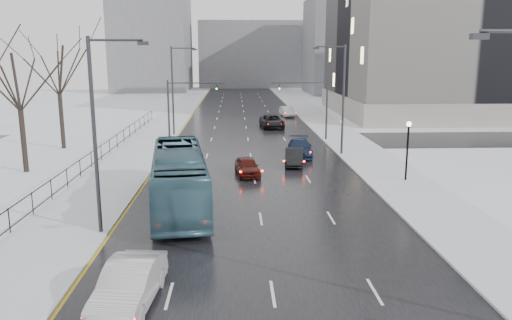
{
  "coord_description": "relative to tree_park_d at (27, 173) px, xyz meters",
  "views": [
    {
      "loc": [
        -1.41,
        -4.79,
        9.14
      ],
      "look_at": [
        -0.08,
        26.42,
        2.5
      ],
      "focal_mm": 35.0,
      "sensor_mm": 36.0,
      "label": 1
    }
  ],
  "objects": [
    {
      "name": "tree_park_e",
      "position": [
        -0.4,
        10.0,
        0.0
      ],
      "size": [
        9.45,
        9.45,
        13.5
      ],
      "primitive_type": null,
      "color": "black",
      "rests_on": "ground"
    },
    {
      "name": "no_uturn_sign",
      "position": [
        27.0,
        10.0,
        2.3
      ],
      "size": [
        0.6,
        0.06,
        2.7
      ],
      "color": "#2D2D33",
      "rests_on": "sidewalk_right"
    },
    {
      "name": "mast_signal_right",
      "position": [
        25.13,
        14.0,
        4.11
      ],
      "size": [
        6.1,
        0.33,
        6.5
      ],
      "color": "#2D2D33",
      "rests_on": "ground"
    },
    {
      "name": "streetlight_l_far",
      "position": [
        9.63,
        18.0,
        5.62
      ],
      "size": [
        2.95,
        0.25,
        10.0
      ],
      "color": "#2D2D33",
      "rests_on": "ground"
    },
    {
      "name": "sedan_right_cross",
      "position": [
        21.06,
        23.63,
        0.84
      ],
      "size": [
        3.07,
        5.93,
        1.6
      ],
      "primitive_type": "imported",
      "rotation": [
        0.0,
        0.0,
        0.07
      ],
      "color": "black",
      "rests_on": "road"
    },
    {
      "name": "streetlight_l_near",
      "position": [
        9.63,
        -14.0,
        5.62
      ],
      "size": [
        2.95,
        0.25,
        10.0
      ],
      "color": "#2D2D33",
      "rests_on": "ground"
    },
    {
      "name": "park_strip",
      "position": [
        -2.2,
        26.0,
        0.06
      ],
      "size": [
        14.0,
        150.0,
        0.12
      ],
      "primitive_type": "cube",
      "color": "white",
      "rests_on": "ground"
    },
    {
      "name": "civic_building",
      "position": [
        52.8,
        38.0,
        11.21
      ],
      "size": [
        41.0,
        31.0,
        24.8
      ],
      "color": "gray",
      "rests_on": "ground"
    },
    {
      "name": "bus",
      "position": [
        12.99,
        -9.51,
        1.84
      ],
      "size": [
        4.63,
        13.17,
        3.59
      ],
      "primitive_type": "imported",
      "rotation": [
        0.0,
        0.0,
        0.13
      ],
      "color": "#3A6070",
      "rests_on": "road"
    },
    {
      "name": "bldg_far_left",
      "position": [
        -4.2,
        91.0,
        14.0
      ],
      "size": [
        18.0,
        22.0,
        28.0
      ],
      "primitive_type": "cube",
      "color": "slate",
      "rests_on": "ground"
    },
    {
      "name": "sedan_right_distant",
      "position": [
        24.19,
        35.38,
        0.78
      ],
      "size": [
        2.13,
        4.64,
        1.47
      ],
      "primitive_type": "imported",
      "rotation": [
        0.0,
        0.0,
        0.13
      ],
      "color": "silver",
      "rests_on": "road"
    },
    {
      "name": "lamppost_r_mid",
      "position": [
        28.8,
        -4.0,
        2.94
      ],
      "size": [
        0.36,
        0.36,
        4.28
      ],
      "color": "black",
      "rests_on": "sidewalk_right"
    },
    {
      "name": "sedan_center_near",
      "position": [
        17.3,
        -1.59,
        0.73
      ],
      "size": [
        2.15,
        4.25,
        1.39
      ],
      "primitive_type": "imported",
      "rotation": [
        0.0,
        0.0,
        0.13
      ],
      "color": "#3F0F0A",
      "rests_on": "road"
    },
    {
      "name": "sedan_right_near",
      "position": [
        21.3,
        1.8,
        0.73
      ],
      "size": [
        1.96,
        4.35,
        1.39
      ],
      "primitive_type": "imported",
      "rotation": [
        0.0,
        0.0,
        -0.12
      ],
      "color": "black",
      "rests_on": "road"
    },
    {
      "name": "cross_road",
      "position": [
        17.8,
        14.0,
        0.02
      ],
      "size": [
        130.0,
        10.0,
        0.04
      ],
      "primitive_type": "cube",
      "color": "black",
      "rests_on": "ground"
    },
    {
      "name": "bldg_far_center",
      "position": [
        21.8,
        106.0,
        9.0
      ],
      "size": [
        30.0,
        18.0,
        18.0
      ],
      "primitive_type": "cube",
      "color": "slate",
      "rests_on": "ground"
    },
    {
      "name": "mast_signal_left",
      "position": [
        10.47,
        14.0,
        4.11
      ],
      "size": [
        6.1,
        0.33,
        6.5
      ],
      "color": "#2D2D33",
      "rests_on": "ground"
    },
    {
      "name": "road",
      "position": [
        17.8,
        26.0,
        0.02
      ],
      "size": [
        16.0,
        150.0,
        0.04
      ],
      "primitive_type": "cube",
      "color": "black",
      "rests_on": "ground"
    },
    {
      "name": "sidewalk_left",
      "position": [
        7.3,
        26.0,
        0.08
      ],
      "size": [
        5.0,
        150.0,
        0.16
      ],
      "primitive_type": "cube",
      "color": "silver",
      "rests_on": "ground"
    },
    {
      "name": "tree_park_d",
      "position": [
        0.0,
        0.0,
        0.0
      ],
      "size": [
        8.75,
        8.75,
        12.5
      ],
      "primitive_type": null,
      "color": "black",
      "rests_on": "ground"
    },
    {
      "name": "sedan_right_far",
      "position": [
        22.3,
        5.7,
        0.81
      ],
      "size": [
        2.58,
        5.44,
        1.53
      ],
      "primitive_type": "imported",
      "rotation": [
        0.0,
        0.0,
        -0.08
      ],
      "color": "#14213C",
      "rests_on": "road"
    },
    {
      "name": "iron_fence",
      "position": [
        4.8,
        -4.0,
        0.91
      ],
      "size": [
        0.06,
        70.0,
        1.3
      ],
      "color": "black",
      "rests_on": "sidewalk_left"
    },
    {
      "name": "sedan_left_near",
      "position": [
        12.47,
        -21.71,
        0.87
      ],
      "size": [
        2.19,
        5.15,
        1.65
      ],
      "primitive_type": "imported",
      "rotation": [
        0.0,
        0.0,
        -0.09
      ],
      "color": "#BCBABE",
      "rests_on": "road"
    },
    {
      "name": "sidewalk_right",
      "position": [
        28.3,
        26.0,
        0.08
      ],
      "size": [
        5.0,
        150.0,
        0.16
      ],
      "primitive_type": "cube",
      "color": "silver",
      "rests_on": "ground"
    },
    {
      "name": "bldg_far_right",
      "position": [
        45.8,
        81.0,
        11.0
      ],
      "size": [
        24.0,
        20.0,
        22.0
      ],
      "primitive_type": "cube",
      "color": "slate",
      "rests_on": "ground"
    },
    {
      "name": "streetlight_r_mid",
      "position": [
        25.97,
        6.0,
        5.62
      ],
      "size": [
        2.95,
        0.25,
        10.0
      ],
      "color": "#2D2D33",
      "rests_on": "ground"
    }
  ]
}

